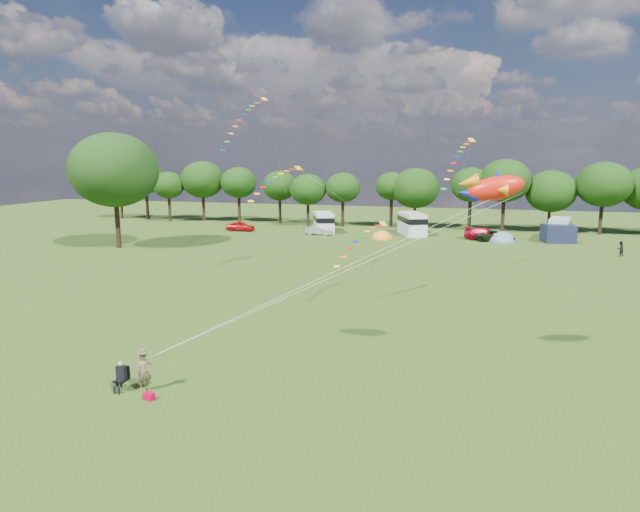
% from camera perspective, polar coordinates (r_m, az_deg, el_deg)
% --- Properties ---
extents(ground_plane, '(180.00, 180.00, 0.00)m').
position_cam_1_polar(ground_plane, '(28.99, -4.27, -10.59)').
color(ground_plane, black).
rests_on(ground_plane, ground).
extents(tree_line, '(102.98, 10.98, 10.27)m').
position_cam_1_polar(tree_line, '(80.64, 12.69, 7.30)').
color(tree_line, black).
rests_on(tree_line, ground).
extents(big_tree, '(10.00, 10.00, 13.28)m').
position_cam_1_polar(big_tree, '(66.30, -21.12, 8.55)').
color(big_tree, black).
rests_on(big_tree, ground).
extents(car_a, '(4.27, 1.90, 1.39)m').
position_cam_1_polar(car_a, '(78.01, -8.46, 3.17)').
color(car_a, '#AE110D').
rests_on(car_a, ground).
extents(car_b, '(3.58, 1.45, 1.25)m').
position_cam_1_polar(car_b, '(73.33, -0.09, 2.77)').
color(car_b, gray).
rests_on(car_b, ground).
extents(car_c, '(5.59, 3.72, 1.55)m').
position_cam_1_polar(car_c, '(71.51, 17.23, 2.23)').
color(car_c, '#B30920').
rests_on(car_c, ground).
extents(car_d, '(5.13, 2.70, 1.35)m').
position_cam_1_polar(car_d, '(70.88, 18.21, 2.02)').
color(car_d, black).
rests_on(car_d, ground).
extents(campervan_b, '(4.38, 6.21, 2.80)m').
position_cam_1_polar(campervan_b, '(75.64, 0.38, 3.67)').
color(campervan_b, silver).
rests_on(campervan_b, ground).
extents(campervan_c, '(4.66, 6.63, 2.99)m').
position_cam_1_polar(campervan_c, '(74.37, 9.80, 3.49)').
color(campervan_c, silver).
rests_on(campervan_c, ground).
extents(campervan_d, '(3.60, 5.97, 2.73)m').
position_cam_1_polar(campervan_d, '(75.71, 24.18, 2.74)').
color(campervan_d, '#BABBBC').
rests_on(campervan_d, ground).
extents(tent_orange, '(2.80, 3.06, 2.19)m').
position_cam_1_polar(tent_orange, '(70.12, 6.60, 1.85)').
color(tent_orange, orange).
rests_on(tent_orange, ground).
extents(tent_greyblue, '(3.54, 3.88, 2.64)m').
position_cam_1_polar(tent_greyblue, '(70.91, 18.80, 1.45)').
color(tent_greyblue, slate).
rests_on(tent_greyblue, ground).
extents(awning_navy, '(4.06, 3.54, 2.22)m').
position_cam_1_polar(awning_navy, '(72.98, 24.05, 2.21)').
color(awning_navy, '#181E38').
rests_on(awning_navy, ground).
extents(kite_flyer, '(0.77, 0.78, 1.82)m').
position_cam_1_polar(kite_flyer, '(25.78, -18.25, -11.67)').
color(kite_flyer, brown).
rests_on(kite_flyer, ground).
extents(camp_chair, '(0.58, 0.57, 1.40)m').
position_cam_1_polar(camp_chair, '(26.25, -20.40, -11.58)').
color(camp_chair, '#99999E').
rests_on(camp_chair, ground).
extents(kite_bag, '(0.49, 0.36, 0.32)m').
position_cam_1_polar(kite_bag, '(25.17, -17.77, -14.06)').
color(kite_bag, '#B00127').
rests_on(kite_bag, ground).
extents(fish_kite, '(3.27, 1.54, 1.71)m').
position_cam_1_polar(fish_kite, '(25.99, 17.71, 6.91)').
color(fish_kite, red).
rests_on(fish_kite, ground).
extents(streamer_kite_a, '(3.31, 5.60, 5.76)m').
position_cam_1_polar(streamer_kite_a, '(58.20, -7.78, 14.64)').
color(streamer_kite_a, yellow).
rests_on(streamer_kite_a, ground).
extents(streamer_kite_b, '(4.28, 4.76, 3.82)m').
position_cam_1_polar(streamer_kite_b, '(48.46, -4.67, 8.03)').
color(streamer_kite_b, '#E8A60B').
rests_on(streamer_kite_b, ground).
extents(streamer_kite_c, '(3.09, 4.90, 2.77)m').
position_cam_1_polar(streamer_kite_c, '(38.80, 4.84, 2.09)').
color(streamer_kite_c, yellow).
rests_on(streamer_kite_c, ground).
extents(walker_a, '(0.94, 0.85, 1.64)m').
position_cam_1_polar(walker_a, '(65.63, 29.38, 0.69)').
color(walker_a, black).
rests_on(walker_a, ground).
extents(streamer_kite_d, '(2.65, 5.04, 4.27)m').
position_cam_1_polar(streamer_kite_d, '(47.40, 14.76, 10.38)').
color(streamer_kite_d, yellow).
rests_on(streamer_kite_d, ground).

